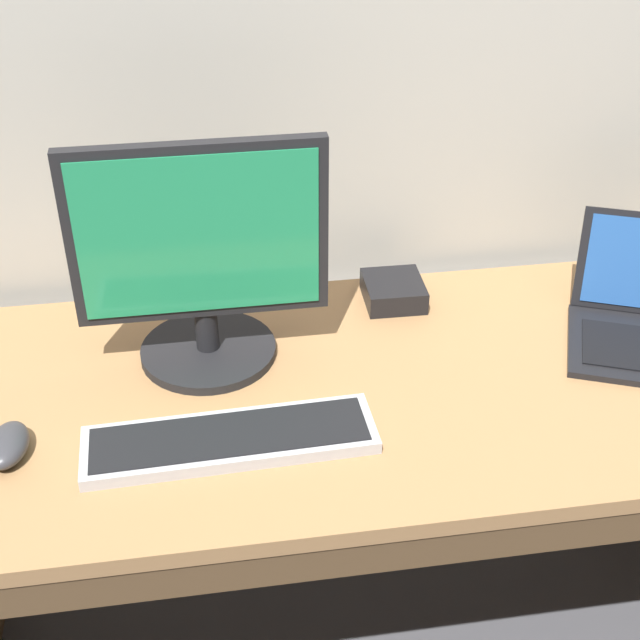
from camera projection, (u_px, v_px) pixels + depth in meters
The scene contains 5 objects.
desk at pixel (386, 473), 1.71m from camera, with size 1.80×0.70×0.78m.
external_monitor at pixel (201, 263), 1.54m from camera, with size 0.44×0.25×0.43m.
wired_keyboard at pixel (230, 440), 1.44m from camera, with size 0.48×0.15×0.02m.
computer_mouse at pixel (8, 445), 1.41m from camera, with size 0.07×0.11×0.04m, color #38383D.
external_drive_box at pixel (393, 291), 1.80m from camera, with size 0.12×0.12×0.05m, color black.
Camera 1 is at (-0.32, -1.23, 1.75)m, focal length 49.67 mm.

